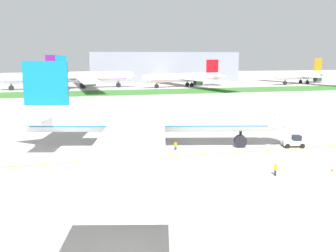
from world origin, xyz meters
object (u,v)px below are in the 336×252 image
at_px(service_truck_baggage_loader, 129,112).
at_px(parked_airliner_far_outer, 302,75).
at_px(pushback_tug, 294,142).
at_px(ground_crew_wingwalker_starboard, 275,169).
at_px(parked_airliner_far_left, 36,78).
at_px(parked_airliner_far_centre, 87,77).
at_px(ground_crew_wingwalker_port, 133,179).
at_px(airliner_foreground, 145,119).
at_px(service_truck_fuel_bowser, 149,106).
at_px(ground_crew_marshaller_front, 175,145).
at_px(traffic_cone_near_nose, 332,169).
at_px(parked_airliner_far_right, 186,78).

height_order(service_truck_baggage_loader, parked_airliner_far_outer, parked_airliner_far_outer).
relative_size(pushback_tug, ground_crew_wingwalker_starboard, 3.37).
relative_size(parked_airliner_far_left, parked_airliner_far_centre, 0.75).
bearing_deg(parked_airliner_far_outer, ground_crew_wingwalker_port, -128.60).
relative_size(airliner_foreground, parked_airliner_far_centre, 1.09).
distance_m(ground_crew_wingwalker_starboard, parked_airliner_far_left, 151.08).
xyz_separation_m(parked_airliner_far_left, parked_airliner_far_outer, (143.22, 3.57, -0.60)).
distance_m(pushback_tug, service_truck_fuel_bowser, 53.25).
height_order(ground_crew_marshaller_front, parked_airliner_far_outer, parked_airliner_far_outer).
xyz_separation_m(traffic_cone_near_nose, parked_airliner_far_right, (18.78, 144.23, 4.44)).
distance_m(service_truck_fuel_bowser, parked_airliner_far_right, 86.69).
relative_size(ground_crew_marshaller_front, ground_crew_wingwalker_starboard, 0.95).
xyz_separation_m(pushback_tug, parked_airliner_far_left, (-57.22, 129.58, 4.48)).
relative_size(ground_crew_wingwalker_port, parked_airliner_far_right, 0.02).
xyz_separation_m(service_truck_baggage_loader, parked_airliner_far_left, (-32.32, 89.24, 4.05)).
height_order(airliner_foreground, parked_airliner_far_centre, parked_airliner_far_centre).
distance_m(ground_crew_wingwalker_port, ground_crew_marshaller_front, 19.54).
bearing_deg(airliner_foreground, parked_airliner_far_left, 103.93).
relative_size(ground_crew_wingwalker_port, service_truck_baggage_loader, 0.28).
height_order(ground_crew_wingwalker_port, parked_airliner_far_left, parked_airliner_far_left).
xyz_separation_m(parked_airliner_far_left, parked_airliner_far_centre, (23.54, 3.84, 0.08)).
xyz_separation_m(parked_airliner_far_centre, parked_airliner_far_outer, (119.68, -0.27, -0.68)).
height_order(service_truck_fuel_bowser, parked_airliner_far_centre, parked_airliner_far_centre).
distance_m(service_truck_fuel_bowser, parked_airliner_far_left, 88.75).
bearing_deg(service_truck_fuel_bowser, pushback_tug, -70.62).
bearing_deg(service_truck_fuel_bowser, parked_airliner_far_left, 116.50).
height_order(pushback_tug, parked_airliner_far_outer, parked_airliner_far_outer).
xyz_separation_m(pushback_tug, service_truck_baggage_loader, (-24.90, 40.34, 0.44)).
distance_m(ground_crew_marshaller_front, traffic_cone_near_nose, 25.69).
bearing_deg(ground_crew_wingwalker_starboard, pushback_tug, 51.04).
distance_m(service_truck_baggage_loader, parked_airliner_far_outer, 144.65).
distance_m(pushback_tug, parked_airliner_far_right, 130.99).
distance_m(parked_airliner_far_centre, parked_airliner_far_right, 50.15).
bearing_deg(parked_airliner_far_outer, airliner_foreground, -131.44).
xyz_separation_m(airliner_foreground, service_truck_fuel_bowser, (8.83, 44.50, -3.86)).
relative_size(airliner_foreground, ground_crew_marshaller_front, 50.93).
xyz_separation_m(ground_crew_wingwalker_starboard, parked_airliner_far_outer, (97.64, 147.55, 3.82)).
xyz_separation_m(parked_airliner_far_centre, parked_airliner_far_right, (50.02, -3.50, -0.82)).
bearing_deg(parked_airliner_far_left, parked_airliner_far_right, 0.26).
relative_size(service_truck_fuel_bowser, parked_airliner_far_centre, 0.06).
bearing_deg(parked_airliner_far_right, service_truck_fuel_bowser, -113.11).
bearing_deg(service_truck_baggage_loader, parked_airliner_far_right, 65.28).
distance_m(ground_crew_wingwalker_starboard, parked_airliner_far_outer, 176.97).
bearing_deg(service_truck_baggage_loader, traffic_cone_near_nose, -67.67).
bearing_deg(ground_crew_wingwalker_port, parked_airliner_far_right, 71.60).
distance_m(service_truck_baggage_loader, parked_airliner_far_left, 94.99).
relative_size(pushback_tug, ground_crew_marshaller_front, 3.53).
bearing_deg(parked_airliner_far_centre, pushback_tug, -75.83).
xyz_separation_m(airliner_foreground, parked_airliner_far_right, (42.83, 124.18, -0.57)).
distance_m(traffic_cone_near_nose, service_truck_fuel_bowser, 66.33).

